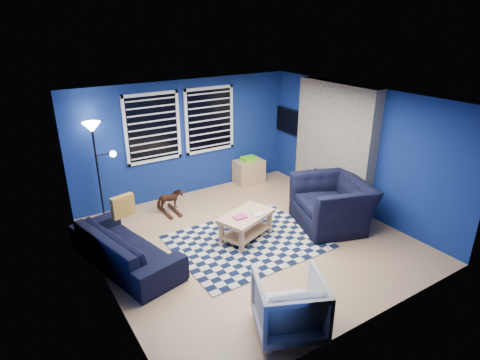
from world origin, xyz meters
The scene contains 18 objects.
floor centered at (0.00, 0.00, 0.00)m, with size 5.00×5.00×0.00m, color tan.
ceiling centered at (0.00, 0.00, 2.50)m, with size 5.00×5.00×0.00m, color white.
wall_back centered at (0.00, 2.50, 1.25)m, with size 5.00×5.00×0.00m, color navy.
wall_left centered at (-2.50, 0.00, 1.25)m, with size 5.00×5.00×0.00m, color navy.
wall_right centered at (2.50, 0.00, 1.25)m, with size 5.00×5.00×0.00m, color navy.
fireplace centered at (2.36, 0.50, 1.20)m, with size 0.65×2.00×2.50m.
window_left centered at (-0.75, 2.46, 1.60)m, with size 1.17×0.06×1.42m.
window_right centered at (0.55, 2.46, 1.60)m, with size 1.17×0.06×1.42m.
tv centered at (2.45, 2.00, 1.40)m, with size 0.07×1.00×0.58m.
rug centered at (-0.09, -0.02, 0.01)m, with size 2.50×2.00×0.02m, color black.
sofa centered at (-2.09, 0.47, 0.31)m, with size 0.84×2.15×0.63m, color black.
armchair_big centered at (1.59, -0.33, 0.45)m, with size 1.20×1.37×0.89m, color black.
armchair_bent centered at (-0.83, -2.07, 0.39)m, with size 0.83×0.85×0.77m, color gray.
rocking_horse centered at (-0.78, 1.77, 0.28)m, with size 0.50×0.23×0.42m, color #412615.
coffee_table centered at (-0.03, 0.11, 0.34)m, with size 1.13×0.88×0.49m.
cabinet centered at (1.45, 2.25, 0.29)m, with size 0.68×0.46×0.65m.
floor_lamp centered at (-1.94, 2.25, 1.58)m, with size 0.52×0.32×1.93m.
throw_pillow centered at (-1.94, 0.89, 0.81)m, with size 0.38×0.11×0.36m, color #C1812D.
Camera 1 is at (-3.48, -5.11, 3.68)m, focal length 30.00 mm.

